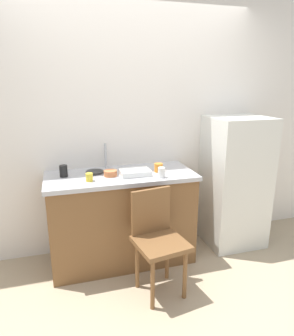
% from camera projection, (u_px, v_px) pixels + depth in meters
% --- Properties ---
extents(ground_plane, '(8.00, 8.00, 0.00)m').
position_uv_depth(ground_plane, '(160.00, 295.00, 2.62)').
color(ground_plane, tan).
extents(back_wall, '(4.80, 0.10, 2.66)m').
position_uv_depth(back_wall, '(130.00, 124.00, 3.17)').
color(back_wall, white).
rests_on(back_wall, ground_plane).
extents(cabinet_base, '(1.37, 0.60, 0.87)m').
position_uv_depth(cabinet_base, '(122.00, 219.00, 3.05)').
color(cabinet_base, brown).
rests_on(cabinet_base, ground_plane).
extents(countertop, '(1.41, 0.64, 0.04)m').
position_uv_depth(countertop, '(121.00, 176.00, 2.92)').
color(countertop, '#B7B7BC').
rests_on(countertop, cabinet_base).
extents(faucet, '(0.02, 0.02, 0.25)m').
position_uv_depth(faucet, '(106.00, 156.00, 3.08)').
color(faucet, '#B7B7BC').
rests_on(faucet, countertop).
extents(refrigerator, '(0.61, 0.57, 1.41)m').
position_uv_depth(refrigerator, '(235.00, 182.00, 3.33)').
color(refrigerator, silver).
rests_on(refrigerator, ground_plane).
extents(chair, '(0.46, 0.46, 0.89)m').
position_uv_depth(chair, '(157.00, 237.00, 2.57)').
color(chair, brown).
rests_on(chair, ground_plane).
extents(dish_tray, '(0.28, 0.20, 0.05)m').
position_uv_depth(dish_tray, '(135.00, 172.00, 2.87)').
color(dish_tray, white).
rests_on(dish_tray, countertop).
extents(terracotta_bowl, '(0.12, 0.12, 0.05)m').
position_uv_depth(terracotta_bowl, '(110.00, 173.00, 2.84)').
color(terracotta_bowl, '#C67042').
rests_on(terracotta_bowl, countertop).
extents(hotplate, '(0.17, 0.17, 0.02)m').
position_uv_depth(hotplate, '(95.00, 172.00, 2.93)').
color(hotplate, '#2D2D2D').
rests_on(hotplate, countertop).
extents(cup_white, '(0.06, 0.06, 0.09)m').
position_uv_depth(cup_white, '(161.00, 172.00, 2.79)').
color(cup_white, white).
rests_on(cup_white, countertop).
extents(cup_yellow, '(0.06, 0.06, 0.07)m').
position_uv_depth(cup_yellow, '(89.00, 177.00, 2.69)').
color(cup_yellow, yellow).
rests_on(cup_yellow, countertop).
extents(cup_orange, '(0.08, 0.08, 0.08)m').
position_uv_depth(cup_orange, '(159.00, 168.00, 2.96)').
color(cup_orange, orange).
rests_on(cup_orange, countertop).
extents(cup_black, '(0.07, 0.07, 0.11)m').
position_uv_depth(cup_black, '(63.00, 171.00, 2.81)').
color(cup_black, black).
rests_on(cup_black, countertop).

